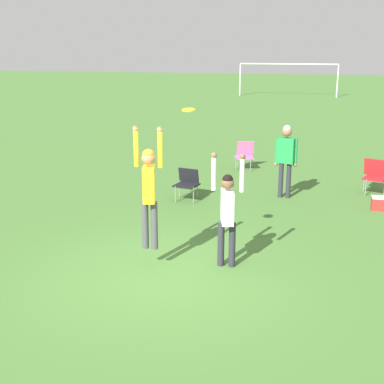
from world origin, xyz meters
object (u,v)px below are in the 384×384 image
(camping_chair_3, at_px, (187,182))
(frisbee, at_px, (189,110))
(person_jumping, at_px, (149,185))
(camping_chair_1, at_px, (245,154))
(person_defending, at_px, (227,208))
(cooler_box, at_px, (382,204))
(person_spectator_near, at_px, (286,154))
(camping_chair_2, at_px, (375,174))

(camping_chair_3, bearing_deg, frisbee, 116.63)
(person_jumping, bearing_deg, camping_chair_1, -18.69)
(person_defending, bearing_deg, cooler_box, 128.62)
(person_spectator_near, bearing_deg, person_jumping, -96.21)
(person_jumping, bearing_deg, person_defending, -90.00)
(camping_chair_1, xyz_separation_m, cooler_box, (3.74, -3.69, -0.30))
(camping_chair_1, height_order, person_spectator_near, person_spectator_near)
(person_spectator_near, xyz_separation_m, cooler_box, (2.34, -0.61, -0.99))
(frisbee, height_order, camping_chair_1, frisbee)
(cooler_box, bearing_deg, camping_chair_2, 91.70)
(camping_chair_2, bearing_deg, camping_chair_1, -10.10)
(frisbee, distance_m, person_spectator_near, 5.20)
(person_jumping, xyz_separation_m, camping_chair_2, (4.41, 5.89, -0.99))
(person_defending, distance_m, person_spectator_near, 4.72)
(camping_chair_1, xyz_separation_m, camping_chair_3, (-1.01, -3.78, -0.00))
(person_defending, xyz_separation_m, camping_chair_3, (-1.61, 3.95, -0.63))
(person_jumping, distance_m, frisbee, 1.45)
(camping_chair_1, relative_size, cooler_box, 1.66)
(person_defending, height_order, camping_chair_3, person_defending)
(camping_chair_3, bearing_deg, camping_chair_1, -91.41)
(frisbee, bearing_deg, cooler_box, 47.17)
(person_jumping, distance_m, person_defending, 1.42)
(camping_chair_3, height_order, person_spectator_near, person_spectator_near)
(person_defending, distance_m, camping_chair_2, 6.40)
(person_defending, bearing_deg, frisbee, -98.08)
(cooler_box, bearing_deg, camping_chair_3, -178.86)
(frisbee, xyz_separation_m, camping_chair_3, (-0.93, 4.02, -2.32))
(camping_chair_2, distance_m, cooler_box, 1.57)
(person_defending, relative_size, camping_chair_1, 2.45)
(frisbee, relative_size, person_spectator_near, 0.12)
(camping_chair_3, distance_m, person_spectator_near, 2.60)
(person_spectator_near, relative_size, cooler_box, 3.72)
(frisbee, relative_size, camping_chair_3, 0.30)
(person_defending, height_order, cooler_box, person_defending)
(camping_chair_2, height_order, cooler_box, camping_chair_2)
(camping_chair_2, relative_size, camping_chair_3, 1.16)
(person_defending, height_order, camping_chair_1, person_defending)
(camping_chair_1, bearing_deg, person_defending, 77.20)
(person_jumping, bearing_deg, person_spectator_near, -36.62)
(camping_chair_3, bearing_deg, person_jumping, 107.43)
(person_jumping, height_order, person_defending, person_jumping)
(person_jumping, distance_m, camping_chair_1, 8.16)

